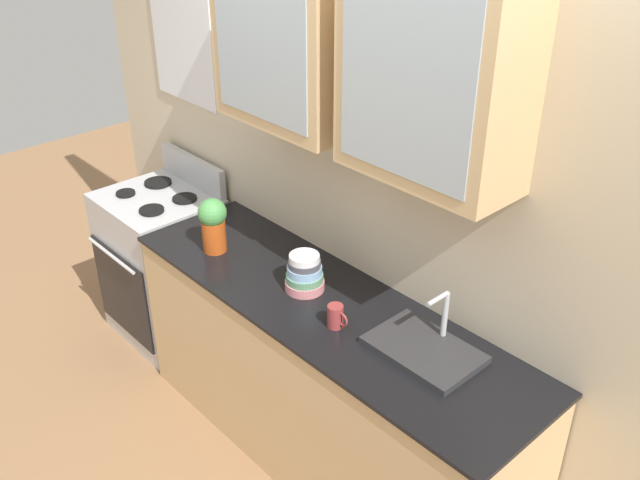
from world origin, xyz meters
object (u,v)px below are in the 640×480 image
Objects in this scene: stove_range at (164,264)px; sink_faucet at (425,348)px; cup_near_sink at (336,316)px; bowl_stack at (305,274)px; vase at (213,223)px.

sink_faucet reaches higher than stove_range.
bowl_stack is at bearing 162.95° from cup_near_sink.
cup_near_sink is (0.31, -0.09, -0.03)m from bowl_stack.
cup_near_sink is (-0.37, -0.14, 0.03)m from sink_faucet.
vase is (-0.57, -0.10, 0.07)m from bowl_stack.
cup_near_sink is at bearing -158.42° from sink_faucet.
stove_range is at bearing 173.02° from vase.
sink_faucet reaches higher than bowl_stack.
sink_faucet is at bearing 7.00° from vase.
bowl_stack is 1.69× the size of cup_near_sink.
cup_near_sink is at bearing -17.05° from bowl_stack.
cup_near_sink is (1.60, -0.08, 0.51)m from stove_range.
vase is at bearing -179.54° from cup_near_sink.
sink_faucet is 0.40m from cup_near_sink.
stove_range is at bearing -179.48° from bowl_stack.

